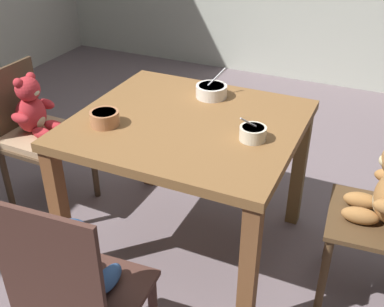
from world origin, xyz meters
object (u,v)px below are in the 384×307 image
at_px(teddy_chair_near_left, 37,125).
at_px(porridge_bowl_cream_near_right, 253,133).
at_px(dining_table, 188,140).
at_px(teddy_chair_near_front, 78,281).
at_px(porridge_bowl_terracotta_near_left, 105,118).
at_px(porridge_bowl_white_far_center, 211,91).

relative_size(teddy_chair_near_left, porridge_bowl_cream_near_right, 7.16).
xyz_separation_m(dining_table, teddy_chair_near_front, (0.01, -0.87, -0.09)).
bearing_deg(teddy_chair_near_front, teddy_chair_near_left, 42.56).
bearing_deg(dining_table, porridge_bowl_terracotta_near_left, -148.34).
relative_size(teddy_chair_near_left, teddy_chair_near_front, 0.90).
distance_m(teddy_chair_near_left, porridge_bowl_terracotta_near_left, 0.67).
relative_size(dining_table, teddy_chair_near_front, 1.10).
height_order(porridge_bowl_cream_near_right, porridge_bowl_white_far_center, porridge_bowl_white_far_center).
bearing_deg(teddy_chair_near_left, porridge_bowl_white_far_center, 19.33).
bearing_deg(porridge_bowl_terracotta_near_left, teddy_chair_near_front, -64.63).
xyz_separation_m(teddy_chair_near_front, porridge_bowl_terracotta_near_left, (-0.32, 0.68, 0.22)).
relative_size(teddy_chair_near_front, porridge_bowl_terracotta_near_left, 7.03).
relative_size(teddy_chair_near_front, porridge_bowl_cream_near_right, 7.93).
distance_m(teddy_chair_near_left, teddy_chair_near_front, 1.25).
distance_m(dining_table, porridge_bowl_cream_near_right, 0.36).
xyz_separation_m(dining_table, porridge_bowl_white_far_center, (-0.00, 0.28, 0.14)).
distance_m(porridge_bowl_terracotta_near_left, porridge_bowl_white_far_center, 0.57).
distance_m(teddy_chair_near_left, porridge_bowl_cream_near_right, 1.25).
bearing_deg(teddy_chair_near_front, dining_table, -3.58).
relative_size(dining_table, teddy_chair_near_left, 1.22).
bearing_deg(teddy_chair_near_front, porridge_bowl_white_far_center, -3.46).
bearing_deg(teddy_chair_near_front, porridge_bowl_terracotta_near_left, 21.29).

